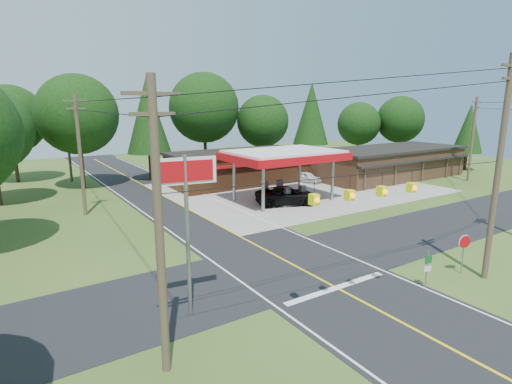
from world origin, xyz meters
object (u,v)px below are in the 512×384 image
gas_canopy (284,157)px  sedan_car (307,177)px  big_stop_sign (186,198)px  suv_car (288,196)px  octagonal_stop_sign (464,245)px

gas_canopy → sedan_car: gas_canopy is taller
sedan_car → big_stop_sign: (-24.27, -20.99, 4.68)m
suv_car → big_stop_sign: 21.30m
gas_canopy → suv_car: size_ratio=1.77×
suv_car → octagonal_stop_sign: bearing=-163.5°
suv_car → big_stop_sign: (-15.77, -13.60, 4.46)m
suv_car → sedan_car: (8.50, 7.39, -0.21)m
sedan_car → suv_car: bearing=-152.3°
sedan_car → big_stop_sign: big_stop_sign is taller
sedan_car → octagonal_stop_sign: (-10.00, -25.00, 1.04)m
gas_canopy → suv_car: bearing=-109.6°
octagonal_stop_sign → suv_car: bearing=85.1°
suv_car → sedan_car: 11.27m
suv_car → octagonal_stop_sign: size_ratio=2.67×
gas_canopy → big_stop_sign: 22.16m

